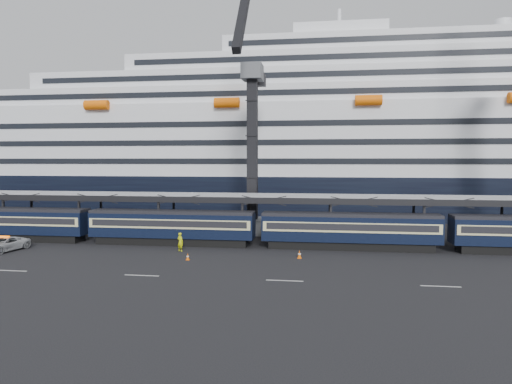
% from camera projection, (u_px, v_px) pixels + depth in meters
% --- Properties ---
extents(ground, '(260.00, 260.00, 0.00)m').
position_uv_depth(ground, '(453.00, 274.00, 38.62)').
color(ground, black).
rests_on(ground, ground).
extents(train, '(133.05, 3.00, 4.05)m').
position_uv_depth(train, '(381.00, 230.00, 48.99)').
color(train, black).
rests_on(train, ground).
extents(canopy, '(130.00, 6.25, 5.53)m').
position_uv_depth(canopy, '(419.00, 199.00, 52.09)').
color(canopy, '#A1A3A9').
rests_on(canopy, ground).
extents(cruise_ship, '(214.09, 28.84, 34.00)m').
position_uv_depth(cruise_ship, '(376.00, 146.00, 83.35)').
color(cruise_ship, black).
rests_on(cruise_ship, ground).
extents(crane_dark_near, '(4.50, 17.75, 35.08)m').
position_uv_depth(crane_dark_near, '(252.00, 143.00, 58.91)').
color(crane_dark_near, '#45484C').
rests_on(crane_dark_near, ground).
extents(pickup_truck, '(3.39, 5.67, 1.48)m').
position_uv_depth(pickup_truck, '(4.00, 244.00, 48.43)').
color(pickup_truck, '#A1A4A8').
rests_on(pickup_truck, ground).
extents(worker, '(0.87, 0.75, 2.01)m').
position_uv_depth(worker, '(180.00, 242.00, 48.37)').
color(worker, '#C9D50B').
rests_on(worker, ground).
extents(traffic_cone_b, '(0.34, 0.34, 0.69)m').
position_uv_depth(traffic_cone_b, '(188.00, 257.00, 44.17)').
color(traffic_cone_b, '#F96407').
rests_on(traffic_cone_b, ground).
extents(traffic_cone_c, '(0.41, 0.41, 0.82)m').
position_uv_depth(traffic_cone_c, '(299.00, 254.00, 44.95)').
color(traffic_cone_c, '#F96407').
rests_on(traffic_cone_c, ground).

